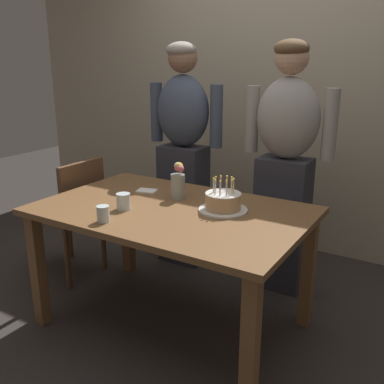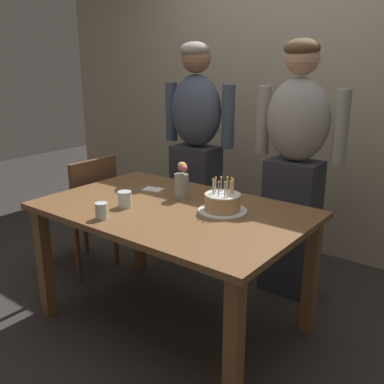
# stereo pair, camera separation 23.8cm
# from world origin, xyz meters

# --- Properties ---
(ground_plane) EXTENTS (10.00, 10.00, 0.00)m
(ground_plane) POSITION_xyz_m (0.00, 0.00, 0.00)
(ground_plane) COLOR #332D2B
(back_wall) EXTENTS (5.20, 0.10, 2.60)m
(back_wall) POSITION_xyz_m (0.00, 1.55, 1.30)
(back_wall) COLOR tan
(back_wall) RESTS_ON ground_plane
(dining_table) EXTENTS (1.50, 0.96, 0.74)m
(dining_table) POSITION_xyz_m (0.00, 0.00, 0.64)
(dining_table) COLOR brown
(dining_table) RESTS_ON ground_plane
(birthday_cake) EXTENTS (0.27, 0.27, 0.19)m
(birthday_cake) POSITION_xyz_m (0.27, 0.11, 0.79)
(birthday_cake) COLOR white
(birthday_cake) RESTS_ON dining_table
(water_glass_near) EXTENTS (0.08, 0.08, 0.09)m
(water_glass_near) POSITION_xyz_m (-0.22, -0.16, 0.79)
(water_glass_near) COLOR silver
(water_glass_near) RESTS_ON dining_table
(water_glass_far) EXTENTS (0.07, 0.07, 0.09)m
(water_glass_far) POSITION_xyz_m (-0.18, -0.36, 0.78)
(water_glass_far) COLOR silver
(water_glass_far) RESTS_ON dining_table
(napkin_stack) EXTENTS (0.14, 0.12, 0.01)m
(napkin_stack) POSITION_xyz_m (-0.32, 0.18, 0.74)
(napkin_stack) COLOR white
(napkin_stack) RESTS_ON dining_table
(flower_vase) EXTENTS (0.08, 0.08, 0.22)m
(flower_vase) POSITION_xyz_m (-0.07, 0.17, 0.85)
(flower_vase) COLOR #999E93
(flower_vase) RESTS_ON dining_table
(person_man_bearded) EXTENTS (0.61, 0.27, 1.66)m
(person_man_bearded) POSITION_xyz_m (-0.42, 0.78, 0.87)
(person_man_bearded) COLOR #33333D
(person_man_bearded) RESTS_ON ground_plane
(person_woman_cardigan) EXTENTS (0.61, 0.27, 1.66)m
(person_woman_cardigan) POSITION_xyz_m (0.37, 0.78, 0.87)
(person_woman_cardigan) COLOR #33333D
(person_woman_cardigan) RESTS_ON ground_plane
(dining_chair) EXTENTS (0.42, 0.42, 0.87)m
(dining_chair) POSITION_xyz_m (-0.95, 0.15, 0.52)
(dining_chair) COLOR brown
(dining_chair) RESTS_ON ground_plane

